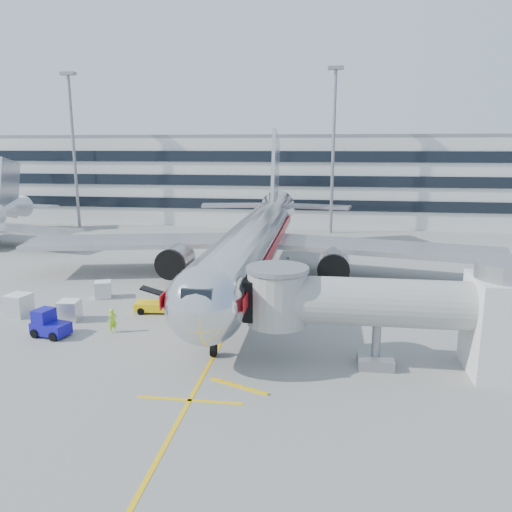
# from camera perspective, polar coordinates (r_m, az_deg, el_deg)

# --- Properties ---
(ground) EXTENTS (180.00, 180.00, 0.00)m
(ground) POSITION_cam_1_polar(r_m,az_deg,el_deg) (41.24, -2.39, -6.91)
(ground) COLOR gray
(ground) RESTS_ON ground
(lead_in_line) EXTENTS (0.25, 70.00, 0.01)m
(lead_in_line) POSITION_cam_1_polar(r_m,az_deg,el_deg) (50.66, -0.36, -3.20)
(lead_in_line) COLOR yellow
(lead_in_line) RESTS_ON ground
(stop_bar) EXTENTS (6.00, 0.25, 0.01)m
(stop_bar) POSITION_cam_1_polar(r_m,az_deg,el_deg) (28.73, -7.59, -16.04)
(stop_bar) COLOR yellow
(stop_bar) RESTS_ON ground
(main_jet) EXTENTS (50.95, 48.70, 16.06)m
(main_jet) POSITION_cam_1_polar(r_m,az_deg,el_deg) (51.36, -0.09, 1.87)
(main_jet) COLOR silver
(main_jet) RESTS_ON ground
(jet_bridge) EXTENTS (17.80, 4.50, 7.00)m
(jet_bridge) POSITION_cam_1_polar(r_m,az_deg,el_deg) (32.21, 16.76, -5.78)
(jet_bridge) COLOR silver
(jet_bridge) RESTS_ON ground
(terminal) EXTENTS (150.00, 24.25, 15.60)m
(terminal) POSITION_cam_1_polar(r_m,az_deg,el_deg) (96.66, 3.80, 8.93)
(terminal) COLOR silver
(terminal) RESTS_ON ground
(light_mast_west) EXTENTS (2.40, 1.20, 25.45)m
(light_mast_west) POSITION_cam_1_polar(r_m,az_deg,el_deg) (90.64, -20.19, 12.46)
(light_mast_west) COLOR gray
(light_mast_west) RESTS_ON ground
(light_mast_centre) EXTENTS (2.40, 1.20, 25.45)m
(light_mast_centre) POSITION_cam_1_polar(r_m,az_deg,el_deg) (80.29, 8.86, 13.16)
(light_mast_centre) COLOR gray
(light_mast_centre) RESTS_ON ground
(belt_loader) EXTENTS (4.69, 2.02, 2.21)m
(belt_loader) POSITION_cam_1_polar(r_m,az_deg,el_deg) (42.74, -10.71, -5.53)
(belt_loader) COLOR yellow
(belt_loader) RESTS_ON ground
(baggage_tug) EXTENTS (2.94, 2.21, 2.00)m
(baggage_tug) POSITION_cam_1_polar(r_m,az_deg,el_deg) (39.90, -22.60, -7.24)
(baggage_tug) COLOR #120D98
(baggage_tug) RESTS_ON ground
(cargo_container_left) EXTENTS (1.96, 1.96, 1.82)m
(cargo_container_left) POSITION_cam_1_polar(r_m,az_deg,el_deg) (45.49, -25.48, -5.07)
(cargo_container_left) COLOR silver
(cargo_container_left) RESTS_ON ground
(cargo_container_right) EXTENTS (1.87, 1.87, 1.53)m
(cargo_container_right) POSITION_cam_1_polar(r_m,az_deg,el_deg) (48.07, -17.08, -3.68)
(cargo_container_right) COLOR silver
(cargo_container_right) RESTS_ON ground
(cargo_container_front) EXTENTS (1.69, 1.69, 1.63)m
(cargo_container_front) POSITION_cam_1_polar(r_m,az_deg,el_deg) (42.75, -20.53, -5.85)
(cargo_container_front) COLOR silver
(cargo_container_front) RESTS_ON ground
(ramp_worker) EXTENTS (0.76, 0.78, 1.81)m
(ramp_worker) POSITION_cam_1_polar(r_m,az_deg,el_deg) (39.05, -16.05, -7.12)
(ramp_worker) COLOR #99E918
(ramp_worker) RESTS_ON ground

